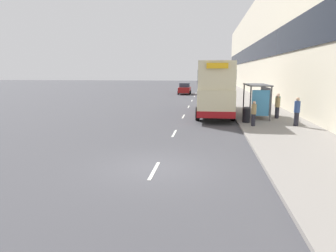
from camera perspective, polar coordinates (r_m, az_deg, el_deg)
ground_plane at (r=11.38m, az=-2.35°, el=-7.96°), size 220.00×220.00×0.00m
pavement at (r=49.49m, az=12.87°, el=6.01°), size 5.00×93.00×0.14m
terrace_facade at (r=50.04m, az=17.91°, el=14.14°), size 3.10×93.00×14.65m
lane_mark_0 at (r=11.07m, az=-2.65°, el=-8.47°), size 0.12×2.00×0.01m
lane_mark_1 at (r=17.53m, az=1.20°, el=-1.41°), size 0.12×2.00×0.01m
lane_mark_2 at (r=24.16m, az=2.95°, el=1.83°), size 0.12×2.00×0.01m
lane_mark_3 at (r=30.84m, az=3.94°, el=3.66°), size 0.12×2.00×0.01m
lane_mark_4 at (r=37.55m, az=4.58°, el=4.85°), size 0.12×2.00×0.01m
lane_mark_5 at (r=44.27m, az=5.03°, el=5.67°), size 0.12×2.00×0.01m
lane_mark_6 at (r=51.00m, az=5.36°, el=6.27°), size 0.12×2.00×0.01m
lane_mark_7 at (r=57.74m, az=5.62°, el=6.74°), size 0.12×2.00×0.01m
lane_mark_8 at (r=64.48m, az=5.82°, el=7.10°), size 0.12×2.00×0.01m
bus_shelter at (r=23.66m, az=17.03°, el=5.77°), size 1.60×4.20×2.48m
double_decker_bus_near at (r=25.55m, az=8.89°, el=7.32°), size 2.85×11.17×4.30m
car_0 at (r=69.51m, az=8.14°, el=8.00°), size 2.07×4.37×1.77m
car_1 at (r=55.46m, az=7.77°, el=7.45°), size 2.05×3.90×1.80m
car_2 at (r=62.10m, az=8.47°, el=7.71°), size 1.97×4.44×1.74m
car_3 at (r=48.27m, az=3.17°, el=7.11°), size 1.96×4.09×1.78m
pedestrian_at_shelter at (r=23.64m, az=20.11°, el=3.55°), size 0.35×0.35×1.76m
pedestrian_1 at (r=20.74m, az=23.34°, el=2.57°), size 0.36×0.36×1.83m
pedestrian_2 at (r=19.84m, az=16.01°, el=2.35°), size 0.32×0.32×1.60m
pedestrian_3 at (r=24.36m, az=20.15°, el=3.78°), size 0.36×0.36×1.81m
litter_bin at (r=21.12m, az=14.70°, el=2.09°), size 0.55×0.55×1.05m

